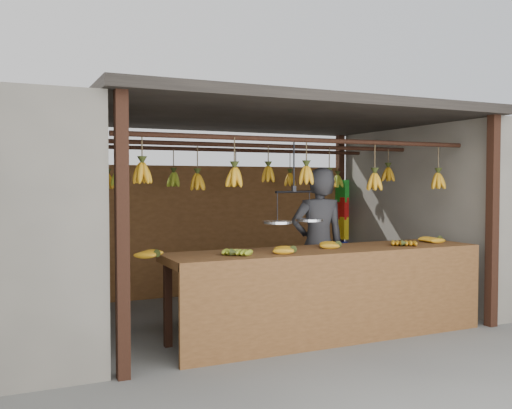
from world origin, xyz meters
name	(u,v)px	position (x,y,z in m)	size (l,w,h in m)	color
ground	(267,315)	(0.00, 0.00, 0.00)	(80.00, 80.00, 0.00)	#5B5B57
stall	(255,150)	(0.00, 0.33, 1.97)	(4.30, 3.30, 2.40)	black
neighbor_right	(491,211)	(3.60, 0.00, 1.15)	(3.00, 3.00, 2.30)	slate
counter	(333,270)	(0.14, -1.23, 0.70)	(3.55, 0.76, 0.96)	brown
hanging_bananas	(267,179)	(0.00, -0.01, 1.62)	(3.61, 2.23, 0.38)	orange
balance_scale	(294,217)	(-0.18, -1.00, 1.22)	(0.74, 0.45, 0.83)	black
vendor	(318,246)	(0.35, -0.59, 0.87)	(0.63, 0.41, 1.73)	#262628
bag_bundles	(342,220)	(1.94, 1.35, 0.99)	(0.08, 0.26, 1.28)	#199926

